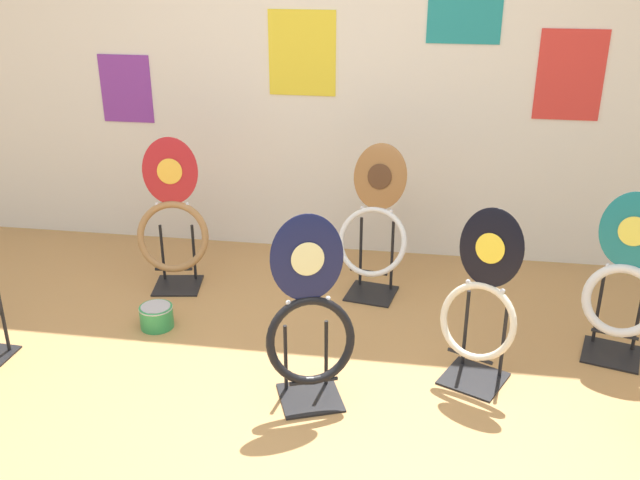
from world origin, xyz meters
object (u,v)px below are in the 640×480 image
at_px(toilet_seat_display_teal_sax, 623,289).
at_px(toilet_seat_display_jazz_black, 482,302).
at_px(toilet_seat_display_woodgrain, 375,225).
at_px(paint_can, 156,316).
at_px(toilet_seat_display_navy_moon, 310,320).
at_px(toilet_seat_display_crimson_swirl, 173,225).

xyz_separation_m(toilet_seat_display_teal_sax, toilet_seat_display_jazz_black, (-0.71, -0.33, 0.04)).
distance_m(toilet_seat_display_jazz_black, toilet_seat_display_woodgrain, 1.02).
height_order(toilet_seat_display_woodgrain, paint_can, toilet_seat_display_woodgrain).
distance_m(toilet_seat_display_navy_moon, toilet_seat_display_jazz_black, 0.83).
bearing_deg(toilet_seat_display_woodgrain, paint_can, -152.25).
bearing_deg(toilet_seat_display_teal_sax, toilet_seat_display_navy_moon, -157.51).
bearing_deg(toilet_seat_display_navy_moon, paint_can, 151.37).
relative_size(toilet_seat_display_woodgrain, paint_can, 4.85).
height_order(toilet_seat_display_jazz_black, toilet_seat_display_crimson_swirl, toilet_seat_display_crimson_swirl).
xyz_separation_m(toilet_seat_display_teal_sax, toilet_seat_display_navy_moon, (-1.48, -0.61, 0.04)).
bearing_deg(toilet_seat_display_navy_moon, toilet_seat_display_crimson_swirl, 134.82).
height_order(toilet_seat_display_jazz_black, toilet_seat_display_woodgrain, toilet_seat_display_woodgrain).
relative_size(toilet_seat_display_teal_sax, toilet_seat_display_crimson_swirl, 0.94).
bearing_deg(toilet_seat_display_teal_sax, paint_can, -177.80).
xyz_separation_m(toilet_seat_display_jazz_black, paint_can, (-1.73, 0.23, -0.36)).
bearing_deg(toilet_seat_display_woodgrain, toilet_seat_display_jazz_black, -55.33).
bearing_deg(toilet_seat_display_navy_moon, toilet_seat_display_teal_sax, 22.49).
relative_size(toilet_seat_display_jazz_black, toilet_seat_display_crimson_swirl, 0.94).
height_order(toilet_seat_display_teal_sax, toilet_seat_display_woodgrain, toilet_seat_display_woodgrain).
relative_size(toilet_seat_display_teal_sax, paint_can, 4.70).
bearing_deg(toilet_seat_display_woodgrain, toilet_seat_display_crimson_swirl, -174.80).
xyz_separation_m(toilet_seat_display_teal_sax, paint_can, (-2.44, -0.09, -0.32)).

